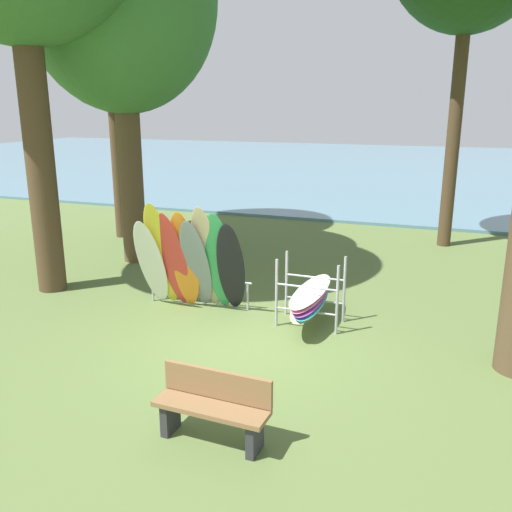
% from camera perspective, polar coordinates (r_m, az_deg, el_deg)
% --- Properties ---
extents(ground_plane, '(80.00, 80.00, 0.00)m').
position_cam_1_polar(ground_plane, '(9.23, -1.63, -9.39)').
color(ground_plane, '#566B38').
extents(lake_water, '(80.00, 36.00, 0.10)m').
position_cam_1_polar(lake_water, '(36.34, 15.39, 8.91)').
color(lake_water, slate).
rests_on(lake_water, ground).
extents(tree_deep_back, '(4.44, 4.44, 8.75)m').
position_cam_1_polar(tree_deep_back, '(14.14, -13.88, 24.27)').
color(tree_deep_back, brown).
rests_on(tree_deep_back, ground).
extents(leaning_board_pile, '(2.19, 1.16, 2.19)m').
position_cam_1_polar(leaning_board_pile, '(10.49, -6.84, -0.58)').
color(leaning_board_pile, white).
rests_on(leaning_board_pile, ground).
extents(board_storage_rack, '(1.15, 2.13, 1.25)m').
position_cam_1_polar(board_storage_rack, '(10.00, 5.67, -4.21)').
color(board_storage_rack, '#9EA0A5').
rests_on(board_storage_rack, ground).
extents(park_bench, '(1.42, 0.47, 0.85)m').
position_cam_1_polar(park_bench, '(6.73, -4.48, -15.19)').
color(park_bench, '#2D2D33').
rests_on(park_bench, ground).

